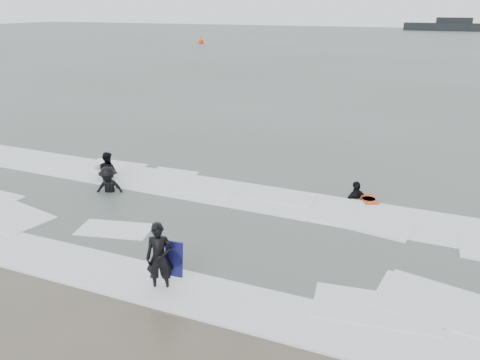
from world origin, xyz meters
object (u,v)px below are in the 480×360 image
at_px(surfer_centre, 162,289).
at_px(vessel_horizon, 453,26).
at_px(surfer_right_near, 356,199).
at_px(surfer_breaker, 110,194).
at_px(buoy, 201,42).
at_px(surfer_wading, 109,181).

distance_m(surfer_centre, vessel_horizon, 145.21).
bearing_deg(vessel_horizon, surfer_centre, -92.44).
xyz_separation_m(surfer_right_near, vessel_horizon, (2.61, 136.78, 1.37)).
xyz_separation_m(surfer_breaker, vessel_horizon, (11.71, 140.19, 1.37)).
bearing_deg(buoy, surfer_breaker, -64.78).
relative_size(surfer_wading, buoy, 1.12).
bearing_deg(surfer_wading, surfer_breaker, 138.60).
distance_m(surfer_breaker, buoy, 76.69).
height_order(surfer_breaker, vessel_horizon, vessel_horizon).
xyz_separation_m(surfer_centre, vessel_horizon, (6.18, 145.07, 1.37)).
distance_m(surfer_centre, surfer_right_near, 9.03).
height_order(surfer_wading, buoy, buoy).
xyz_separation_m(surfer_centre, surfer_breaker, (-5.53, 4.88, 0.00)).
relative_size(surfer_right_near, vessel_horizon, 0.07).
bearing_deg(surfer_right_near, buoy, -107.64).
height_order(surfer_right_near, vessel_horizon, vessel_horizon).
height_order(surfer_right_near, buoy, buoy).
xyz_separation_m(buoy, vessel_horizon, (44.39, 70.81, 0.95)).
bearing_deg(surfer_breaker, surfer_wading, 107.34).
xyz_separation_m(surfer_wading, vessel_horizon, (12.64, 139.02, 1.37)).
distance_m(surfer_right_near, vessel_horizon, 136.81).
relative_size(surfer_centre, surfer_right_near, 1.04).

